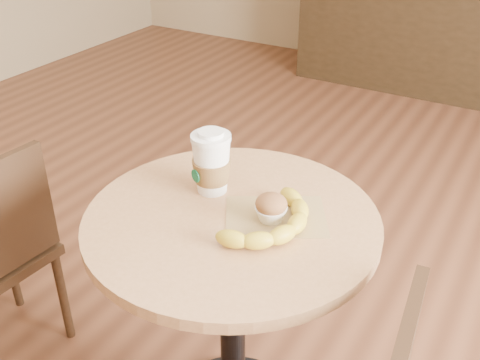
{
  "coord_description": "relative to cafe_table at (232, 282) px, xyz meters",
  "views": [
    {
      "loc": [
        0.63,
        -0.96,
        1.51
      ],
      "look_at": [
        0.05,
        0.05,
        0.83
      ],
      "focal_mm": 42.0,
      "sensor_mm": 36.0,
      "label": 1
    }
  ],
  "objects": [
    {
      "name": "coffee_cup",
      "position": [
        -0.1,
        0.08,
        0.29
      ],
      "size": [
        0.1,
        0.1,
        0.17
      ],
      "rotation": [
        0.0,
        0.0,
        -0.41
      ],
      "color": "white",
      "rests_on": "cafe_table"
    },
    {
      "name": "kraft_bag",
      "position": [
        0.09,
        0.05,
        0.21
      ],
      "size": [
        0.3,
        0.28,
        0.0
      ],
      "primitive_type": "cube",
      "rotation": [
        0.0,
        0.0,
        0.53
      ],
      "color": "#987B49",
      "rests_on": "cafe_table"
    },
    {
      "name": "cafe_table",
      "position": [
        0.0,
        0.0,
        0.0
      ],
      "size": [
        0.72,
        0.72,
        0.75
      ],
      "color": "black",
      "rests_on": "ground"
    },
    {
      "name": "service_counter",
      "position": [
        -0.05,
        3.17,
        -0.02
      ],
      "size": [
        2.3,
        0.65,
        1.04
      ],
      "color": "black",
      "rests_on": "ground"
    },
    {
      "name": "banana",
      "position": [
        0.11,
        0.0,
        0.23
      ],
      "size": [
        0.25,
        0.34,
        0.04
      ],
      "primitive_type": null,
      "rotation": [
        0.0,
        0.0,
        -0.26
      ],
      "color": "gold",
      "rests_on": "kraft_bag"
    },
    {
      "name": "muffin",
      "position": [
        0.09,
        0.03,
        0.25
      ],
      "size": [
        0.08,
        0.08,
        0.07
      ],
      "color": "white",
      "rests_on": "kraft_bag"
    }
  ]
}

